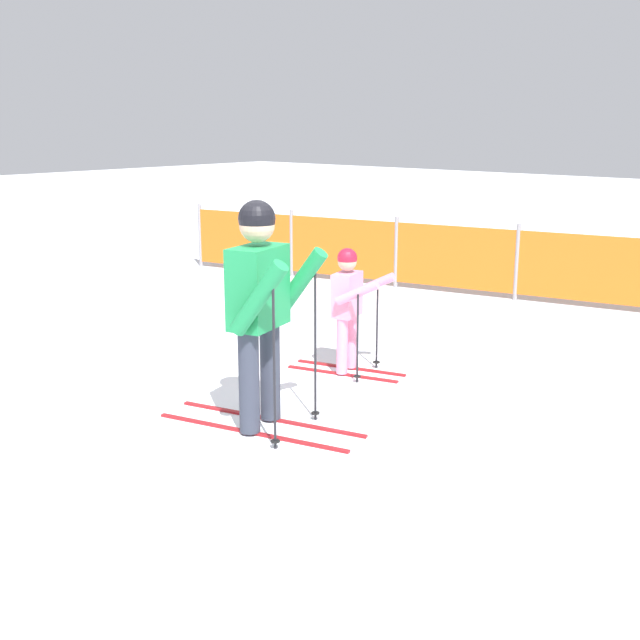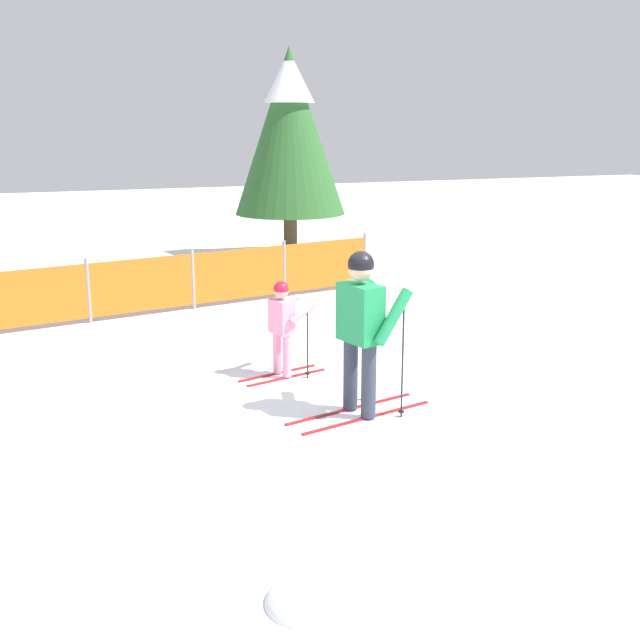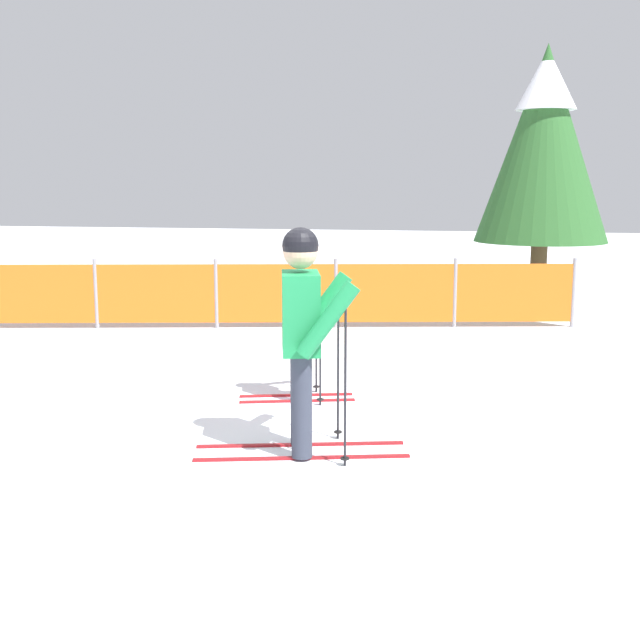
{
  "view_description": "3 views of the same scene",
  "coord_description": "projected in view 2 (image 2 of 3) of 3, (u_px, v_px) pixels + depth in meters",
  "views": [
    {
      "loc": [
        4.29,
        -4.4,
        2.42
      ],
      "look_at": [
        0.03,
        0.53,
        0.79
      ],
      "focal_mm": 45.0,
      "sensor_mm": 36.0,
      "label": 1
    },
    {
      "loc": [
        -3.4,
        -7.8,
        3.2
      ],
      "look_at": [
        -0.18,
        0.81,
        0.88
      ],
      "focal_mm": 45.0,
      "sensor_mm": 36.0,
      "label": 2
    },
    {
      "loc": [
        1.26,
        -6.22,
        2.18
      ],
      "look_at": [
        -0.1,
        0.96,
        0.92
      ],
      "focal_mm": 45.0,
      "sensor_mm": 36.0,
      "label": 3
    }
  ],
  "objects": [
    {
      "name": "skier_child",
      "position": [
        283.0,
        320.0,
        10.06
      ],
      "size": [
        1.19,
        0.64,
        1.23
      ],
      "rotation": [
        0.0,
        0.0,
        0.27
      ],
      "color": "maroon",
      "rests_on": "ground_plane"
    },
    {
      "name": "ground_plane",
      "position": [
        360.0,
        410.0,
        9.02
      ],
      "size": [
        60.0,
        60.0,
        0.0
      ],
      "primitive_type": "plane",
      "color": "white"
    },
    {
      "name": "conifer_far",
      "position": [
        289.0,
        129.0,
        18.4
      ],
      "size": [
        2.57,
        2.57,
        4.78
      ],
      "color": "#4C3823",
      "rests_on": "ground_plane"
    },
    {
      "name": "safety_fence",
      "position": [
        142.0,
        285.0,
        13.22
      ],
      "size": [
        8.86,
        1.89,
        1.05
      ],
      "rotation": [
        0.0,
        0.0,
        0.2
      ],
      "color": "gray",
      "rests_on": "ground_plane"
    },
    {
      "name": "snow_mound",
      "position": [
        327.0,
        600.0,
        5.47
      ],
      "size": [
        0.86,
        0.73,
        0.34
      ],
      "primitive_type": "ellipsoid",
      "color": "white",
      "rests_on": "ground_plane"
    },
    {
      "name": "skier_adult",
      "position": [
        362.0,
        319.0,
        8.66
      ],
      "size": [
        1.77,
        0.87,
        1.83
      ],
      "rotation": [
        0.0,
        0.0,
        0.25
      ],
      "color": "maroon",
      "rests_on": "ground_plane"
    }
  ]
}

